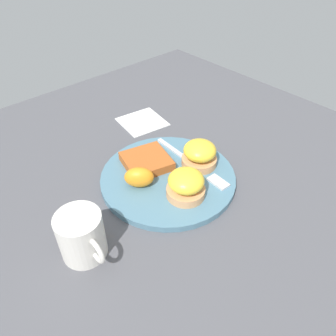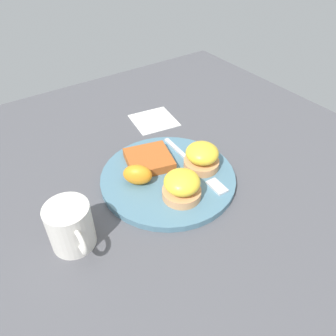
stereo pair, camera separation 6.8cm
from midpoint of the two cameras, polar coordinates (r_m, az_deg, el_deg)
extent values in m
plane|color=#4C4C51|center=(0.70, 2.77, -2.24)|extent=(1.10, 1.10, 0.00)
cylinder|color=slate|center=(0.70, 2.79, -1.81)|extent=(0.29, 0.29, 0.01)
cylinder|color=tan|center=(0.64, 5.43, -4.48)|extent=(0.08, 0.08, 0.02)
ellipsoid|color=yellow|center=(0.62, 5.59, -2.58)|extent=(0.07, 0.07, 0.04)
cylinder|color=tan|center=(0.72, 8.53, 0.66)|extent=(0.08, 0.08, 0.02)
ellipsoid|color=yellow|center=(0.70, 8.76, 2.49)|extent=(0.07, 0.07, 0.04)
cube|color=#AE5522|center=(0.72, -0.64, 1.38)|extent=(0.11, 0.12, 0.02)
ellipsoid|color=orange|center=(0.66, -2.40, -1.29)|extent=(0.07, 0.07, 0.04)
cube|color=silver|center=(0.76, 4.57, 2.78)|extent=(0.12, 0.02, 0.00)
cube|color=silver|center=(0.68, 11.41, -3.30)|extent=(0.05, 0.03, 0.00)
cylinder|color=silver|center=(0.57, -13.38, -9.97)|extent=(0.08, 0.08, 0.09)
torus|color=silver|center=(0.54, -11.49, -12.71)|extent=(0.05, 0.01, 0.05)
cube|color=white|center=(0.90, -0.28, 8.27)|extent=(0.13, 0.13, 0.00)
camera|label=1|loc=(0.03, -87.14, 2.40)|focal=35.00mm
camera|label=2|loc=(0.03, 92.86, -2.40)|focal=35.00mm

